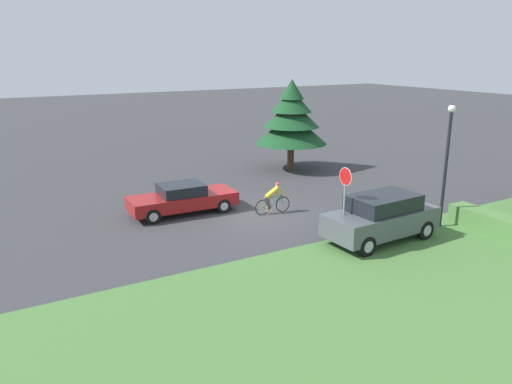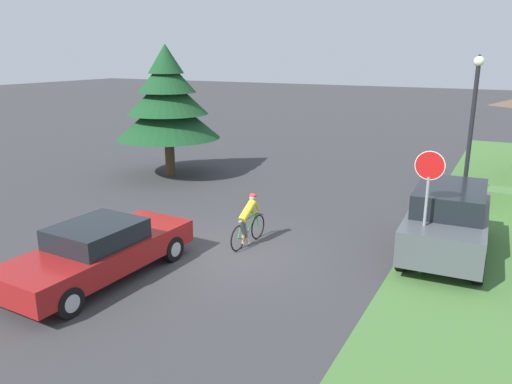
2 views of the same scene
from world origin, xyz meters
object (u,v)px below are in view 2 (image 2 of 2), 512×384
cyclist (248,221)px  stop_sign (428,189)px  sedan_left_lane (99,251)px  conifer_tall_near (167,103)px  parked_suv_right (448,220)px  street_lamp (472,122)px

cyclist → stop_sign: stop_sign is taller
cyclist → sedan_left_lane: bearing=152.6°
stop_sign → sedan_left_lane: bearing=30.0°
conifer_tall_near → stop_sign: bearing=-24.7°
parked_suv_right → stop_sign: stop_sign is taller
stop_sign → cyclist: bearing=3.7°
sedan_left_lane → stop_sign: stop_sign is taller
stop_sign → conifer_tall_near: conifer_tall_near is taller
cyclist → parked_suv_right: size_ratio=0.38×
sedan_left_lane → cyclist: size_ratio=2.74×
cyclist → street_lamp: 7.55m
sedan_left_lane → stop_sign: bearing=-58.1°
conifer_tall_near → sedan_left_lane: bearing=-62.0°
cyclist → stop_sign: 4.78m
sedan_left_lane → stop_sign: (6.60, 3.78, 1.40)m
conifer_tall_near → cyclist: bearing=-39.0°
cyclist → conifer_tall_near: 9.12m
sedan_left_lane → parked_suv_right: bearing=-50.3°
stop_sign → conifer_tall_near: 12.59m
sedan_left_lane → street_lamp: (7.02, 8.64, 2.42)m
conifer_tall_near → street_lamp: bearing=-1.9°
street_lamp → conifer_tall_near: (-11.81, 0.39, 0.02)m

